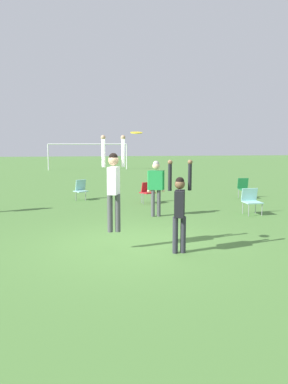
# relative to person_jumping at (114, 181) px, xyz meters

# --- Properties ---
(ground_plane) EXTENTS (120.00, 120.00, 0.00)m
(ground_plane) POSITION_rel_person_jumping_xyz_m (0.52, 0.26, -1.57)
(ground_plane) COLOR #4C7A38
(person_jumping) EXTENTS (0.54, 0.43, 2.17)m
(person_jumping) POSITION_rel_person_jumping_xyz_m (0.00, 0.00, 0.00)
(person_jumping) COLOR #4C4C51
(person_jumping) RESTS_ON ground_plane
(person_defending) EXTENTS (0.55, 0.44, 2.05)m
(person_defending) POSITION_rel_person_jumping_xyz_m (1.39, -0.49, -0.48)
(person_defending) COLOR #2D2D38
(person_defending) RESTS_ON ground_plane
(frisbee) EXTENTS (0.25, 0.25, 0.05)m
(frisbee) POSITION_rel_person_jumping_xyz_m (0.46, -0.38, 1.06)
(frisbee) COLOR yellow
(camping_chair_0) EXTENTS (0.51, 0.55, 0.88)m
(camping_chair_0) POSITION_rel_person_jumping_xyz_m (6.25, 7.03, -1.06)
(camping_chair_0) COLOR gray
(camping_chair_0) RESTS_ON ground_plane
(camping_chair_1) EXTENTS (0.65, 0.72, 0.85)m
(camping_chair_1) POSITION_rel_person_jumping_xyz_m (-0.78, 7.76, -1.09)
(camping_chair_1) COLOR gray
(camping_chair_1) RESTS_ON ground_plane
(camping_chair_2) EXTENTS (0.65, 0.70, 0.84)m
(camping_chair_2) POSITION_rel_person_jumping_xyz_m (1.85, 6.41, -1.06)
(camping_chair_2) COLOR gray
(camping_chair_2) RESTS_ON ground_plane
(camping_chair_3) EXTENTS (0.55, 0.59, 0.88)m
(camping_chair_3) POSITION_rel_person_jumping_xyz_m (4.94, 3.50, -1.05)
(camping_chair_3) COLOR gray
(camping_chair_3) RESTS_ON ground_plane
(person_spectator_far) EXTENTS (0.59, 0.30, 1.84)m
(person_spectator_far) POSITION_rel_person_jumping_xyz_m (1.68, 3.65, -0.45)
(person_spectator_far) COLOR #4C4C51
(person_spectator_far) RESTS_ON ground_plane
(soccer_goal) EXTENTS (7.10, 0.10, 2.35)m
(soccer_goal) POSITION_rel_person_jumping_xyz_m (-0.20, 25.93, 0.28)
(soccer_goal) COLOR white
(soccer_goal) RESTS_ON ground_plane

